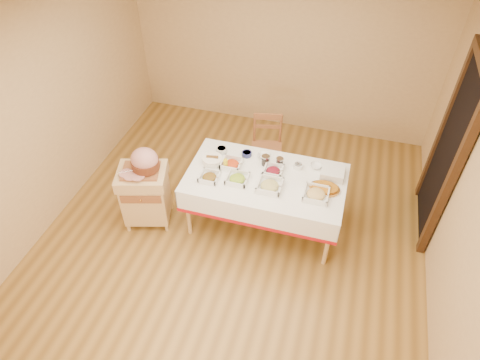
{
  "coord_description": "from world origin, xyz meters",
  "views": [
    {
      "loc": [
        1.04,
        -3.27,
        4.03
      ],
      "look_at": [
        0.02,
        0.2,
        0.73
      ],
      "focal_mm": 32.0,
      "sensor_mm": 36.0,
      "label": 1
    }
  ],
  "objects_px": {
    "preserve_jar_left": "(266,161)",
    "preserve_jar_right": "(280,163)",
    "dining_chair": "(267,147)",
    "bread_basket": "(212,160)",
    "ham_on_board": "(144,162)",
    "brass_platter": "(325,188)",
    "mustard_bottle": "(226,164)",
    "plate_stack": "(333,172)",
    "dining_table": "(265,187)",
    "butcher_cart": "(145,193)"
  },
  "relations": [
    {
      "from": "mustard_bottle",
      "to": "bread_basket",
      "type": "height_order",
      "value": "mustard_bottle"
    },
    {
      "from": "dining_table",
      "to": "butcher_cart",
      "type": "height_order",
      "value": "butcher_cart"
    },
    {
      "from": "preserve_jar_left",
      "to": "plate_stack",
      "type": "relative_size",
      "value": 0.48
    },
    {
      "from": "dining_table",
      "to": "preserve_jar_right",
      "type": "relative_size",
      "value": 16.05
    },
    {
      "from": "dining_chair",
      "to": "brass_platter",
      "type": "height_order",
      "value": "dining_chair"
    },
    {
      "from": "mustard_bottle",
      "to": "dining_table",
      "type": "bearing_deg",
      "value": -1.61
    },
    {
      "from": "preserve_jar_left",
      "to": "dining_chair",
      "type": "bearing_deg",
      "value": 101.6
    },
    {
      "from": "butcher_cart",
      "to": "plate_stack",
      "type": "relative_size",
      "value": 3.07
    },
    {
      "from": "dining_table",
      "to": "brass_platter",
      "type": "relative_size",
      "value": 5.36
    },
    {
      "from": "mustard_bottle",
      "to": "bread_basket",
      "type": "distance_m",
      "value": 0.19
    },
    {
      "from": "preserve_jar_right",
      "to": "plate_stack",
      "type": "height_order",
      "value": "preserve_jar_right"
    },
    {
      "from": "dining_table",
      "to": "ham_on_board",
      "type": "distance_m",
      "value": 1.42
    },
    {
      "from": "butcher_cart",
      "to": "dining_chair",
      "type": "height_order",
      "value": "dining_chair"
    },
    {
      "from": "bread_basket",
      "to": "dining_table",
      "type": "bearing_deg",
      "value": -5.68
    },
    {
      "from": "preserve_jar_right",
      "to": "dining_table",
      "type": "bearing_deg",
      "value": -113.89
    },
    {
      "from": "dining_chair",
      "to": "bread_basket",
      "type": "height_order",
      "value": "dining_chair"
    },
    {
      "from": "ham_on_board",
      "to": "brass_platter",
      "type": "distance_m",
      "value": 2.04
    },
    {
      "from": "butcher_cart",
      "to": "mustard_bottle",
      "type": "bearing_deg",
      "value": 21.99
    },
    {
      "from": "bread_basket",
      "to": "butcher_cart",
      "type": "bearing_deg",
      "value": -150.05
    },
    {
      "from": "bread_basket",
      "to": "brass_platter",
      "type": "xyz_separation_m",
      "value": [
        1.34,
        -0.08,
        -0.02
      ]
    },
    {
      "from": "ham_on_board",
      "to": "preserve_jar_left",
      "type": "distance_m",
      "value": 1.4
    },
    {
      "from": "butcher_cart",
      "to": "preserve_jar_left",
      "type": "height_order",
      "value": "preserve_jar_left"
    },
    {
      "from": "ham_on_board",
      "to": "bread_basket",
      "type": "distance_m",
      "value": 0.79
    },
    {
      "from": "preserve_jar_left",
      "to": "plate_stack",
      "type": "bearing_deg",
      "value": 1.73
    },
    {
      "from": "mustard_bottle",
      "to": "preserve_jar_right",
      "type": "bearing_deg",
      "value": 20.97
    },
    {
      "from": "butcher_cart",
      "to": "preserve_jar_left",
      "type": "bearing_deg",
      "value": 23.28
    },
    {
      "from": "plate_stack",
      "to": "dining_chair",
      "type": "bearing_deg",
      "value": 144.04
    },
    {
      "from": "dining_table",
      "to": "brass_platter",
      "type": "bearing_deg",
      "value": -1.35
    },
    {
      "from": "ham_on_board",
      "to": "preserve_jar_right",
      "type": "bearing_deg",
      "value": 20.99
    },
    {
      "from": "ham_on_board",
      "to": "brass_platter",
      "type": "relative_size",
      "value": 1.32
    },
    {
      "from": "dining_chair",
      "to": "plate_stack",
      "type": "relative_size",
      "value": 3.51
    },
    {
      "from": "ham_on_board",
      "to": "brass_platter",
      "type": "xyz_separation_m",
      "value": [
        2.02,
        0.3,
        -0.14
      ]
    },
    {
      "from": "ham_on_board",
      "to": "plate_stack",
      "type": "relative_size",
      "value": 1.73
    },
    {
      "from": "dining_table",
      "to": "dining_chair",
      "type": "height_order",
      "value": "dining_chair"
    },
    {
      "from": "ham_on_board",
      "to": "preserve_jar_left",
      "type": "xyz_separation_m",
      "value": [
        1.29,
        0.54,
        -0.11
      ]
    },
    {
      "from": "preserve_jar_left",
      "to": "mustard_bottle",
      "type": "xyz_separation_m",
      "value": [
        -0.43,
        -0.21,
        0.02
      ]
    },
    {
      "from": "butcher_cart",
      "to": "plate_stack",
      "type": "xyz_separation_m",
      "value": [
        2.11,
        0.6,
        0.35
      ]
    },
    {
      "from": "dining_chair",
      "to": "ham_on_board",
      "type": "xyz_separation_m",
      "value": [
        -1.14,
        -1.23,
        0.46
      ]
    },
    {
      "from": "brass_platter",
      "to": "mustard_bottle",
      "type": "bearing_deg",
      "value": 178.54
    },
    {
      "from": "dining_chair",
      "to": "bread_basket",
      "type": "bearing_deg",
      "value": -118.62
    },
    {
      "from": "preserve_jar_right",
      "to": "mustard_bottle",
      "type": "distance_m",
      "value": 0.63
    },
    {
      "from": "preserve_jar_left",
      "to": "plate_stack",
      "type": "xyz_separation_m",
      "value": [
        0.78,
        0.02,
        -0.01
      ]
    },
    {
      "from": "preserve_jar_left",
      "to": "mustard_bottle",
      "type": "bearing_deg",
      "value": -154.07
    },
    {
      "from": "preserve_jar_left",
      "to": "preserve_jar_right",
      "type": "bearing_deg",
      "value": 6.67
    },
    {
      "from": "preserve_jar_right",
      "to": "butcher_cart",
      "type": "bearing_deg",
      "value": -158.41
    },
    {
      "from": "dining_table",
      "to": "butcher_cart",
      "type": "bearing_deg",
      "value": -165.79
    },
    {
      "from": "preserve_jar_left",
      "to": "bread_basket",
      "type": "height_order",
      "value": "preserve_jar_left"
    },
    {
      "from": "preserve_jar_left",
      "to": "butcher_cart",
      "type": "bearing_deg",
      "value": -156.72
    },
    {
      "from": "ham_on_board",
      "to": "bread_basket",
      "type": "xyz_separation_m",
      "value": [
        0.68,
        0.38,
        -0.12
      ]
    },
    {
      "from": "ham_on_board",
      "to": "brass_platter",
      "type": "bearing_deg",
      "value": 8.48
    }
  ]
}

